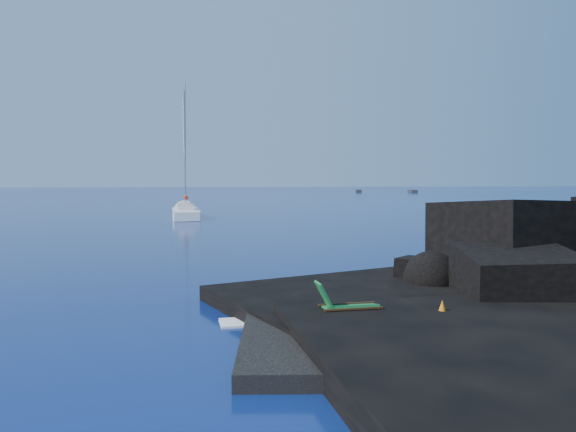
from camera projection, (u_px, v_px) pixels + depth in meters
name	position (u px, v px, depth m)	size (l,w,h in m)	color
ground	(232.00, 358.00, 11.83)	(400.00, 400.00, 0.00)	#031039
beach	(428.00, 343.00, 12.86)	(8.50, 6.00, 0.70)	black
surf_foam	(391.00, 300.00, 17.37)	(10.00, 8.00, 0.06)	white
sailboat	(186.00, 218.00, 51.99)	(2.37, 11.31, 11.86)	white
deck_chair	(350.00, 298.00, 13.59)	(1.51, 0.66, 1.04)	#176B30
towel	(414.00, 315.00, 13.94)	(1.88, 0.89, 0.05)	silver
sunbather	(414.00, 309.00, 13.93)	(1.74, 0.43, 0.23)	tan
marker_cone	(442.00, 311.00, 13.34)	(0.35, 0.35, 0.54)	#CF6F0A
distant_boat_a	(359.00, 192.00, 140.14)	(1.42, 4.56, 0.61)	#232428
distant_boat_b	(413.00, 192.00, 137.92)	(1.47, 4.72, 0.63)	#292A2F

